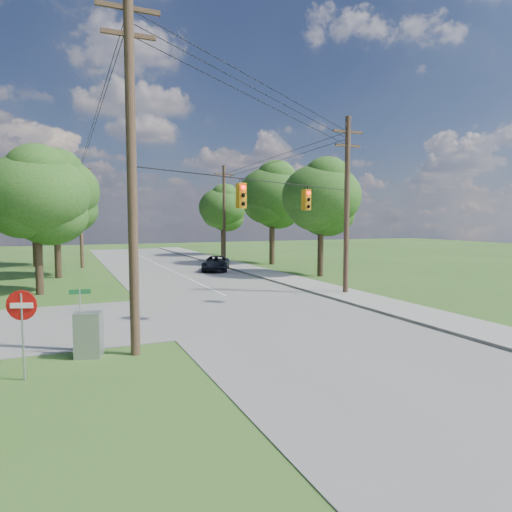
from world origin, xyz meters
name	(u,v)px	position (x,y,z in m)	size (l,w,h in m)	color
ground	(266,343)	(0.00, 0.00, 0.00)	(140.00, 140.00, 0.00)	#32571D
main_road	(261,312)	(2.00, 5.00, 0.01)	(10.00, 100.00, 0.03)	gray
sidewalk_east	(374,301)	(8.70, 5.00, 0.06)	(2.60, 100.00, 0.12)	gray
pole_sw	(132,165)	(-4.60, 0.40, 6.23)	(2.00, 0.32, 12.00)	#513A29
pole_ne	(347,203)	(8.90, 8.00, 5.47)	(2.00, 0.32, 10.50)	#513A29
pole_north_e	(224,213)	(8.90, 30.00, 5.13)	(2.00, 0.32, 10.00)	#513A29
pole_north_w	(81,212)	(-5.00, 30.00, 5.13)	(2.00, 0.32, 10.00)	#513A29
power_lines	(209,140)	(1.50, 11.54, 9.15)	(13.93, 29.62, 4.93)	black
traffic_signals	(277,198)	(2.55, 4.43, 5.50)	(4.91, 3.27, 1.05)	orange
tree_w_near	(36,195)	(-8.00, 15.00, 5.92)	(6.00, 6.00, 8.40)	#3F2C1F
tree_w_mid	(56,191)	(-7.00, 23.00, 6.58)	(6.40, 6.40, 9.22)	#3F2C1F
tree_w_far	(33,200)	(-9.00, 33.00, 6.25)	(6.00, 6.00, 8.73)	#3F2C1F
tree_e_near	(321,196)	(12.00, 16.00, 6.25)	(6.20, 6.20, 8.81)	#3F2C1F
tree_e_mid	(272,194)	(12.50, 26.00, 6.91)	(6.60, 6.60, 9.64)	#3F2C1F
tree_e_far	(223,207)	(11.50, 38.00, 5.92)	(5.80, 5.80, 8.32)	#3F2C1F
car_main_north	(216,263)	(5.50, 22.55, 0.67)	(2.11, 4.58, 1.27)	black
control_cabinet	(89,335)	(-6.04, 0.67, 0.74)	(0.82, 0.59, 1.49)	#97999C
do_not_enter_sign	(22,315)	(-7.83, -0.86, 1.84)	(0.81, 0.32, 2.55)	#97999C
street_name_sign	(80,312)	(-6.26, 1.00, 1.45)	(0.66, 0.11, 2.22)	#97999C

